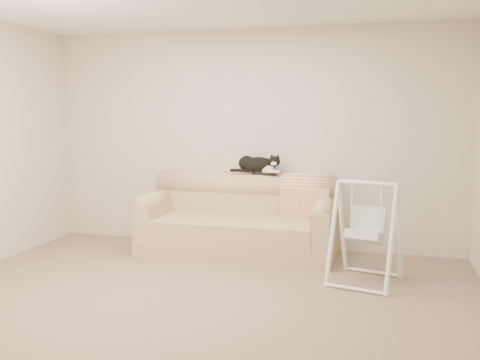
% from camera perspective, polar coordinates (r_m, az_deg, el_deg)
% --- Properties ---
extents(ground_plane, '(5.00, 5.00, 0.00)m').
position_cam_1_polar(ground_plane, '(4.79, -4.73, -12.58)').
color(ground_plane, '#71614D').
rests_on(ground_plane, ground).
extents(room_shell, '(5.04, 4.04, 2.60)m').
position_cam_1_polar(room_shell, '(4.51, -4.93, 6.00)').
color(room_shell, beige).
rests_on(room_shell, ground).
extents(sofa, '(2.20, 0.93, 0.90)m').
position_cam_1_polar(sofa, '(6.19, -0.12, -4.60)').
color(sofa, tan).
rests_on(sofa, ground).
extents(remote_a, '(0.18, 0.06, 0.03)m').
position_cam_1_polar(remote_a, '(6.29, 2.14, 0.74)').
color(remote_a, black).
rests_on(remote_a, sofa).
extents(remote_b, '(0.17, 0.05, 0.02)m').
position_cam_1_polar(remote_b, '(6.23, 3.23, 0.65)').
color(remote_b, black).
rests_on(remote_b, sofa).
extents(tuxedo_cat, '(0.61, 0.26, 0.24)m').
position_cam_1_polar(tuxedo_cat, '(6.29, 1.95, 1.67)').
color(tuxedo_cat, black).
rests_on(tuxedo_cat, sofa).
extents(throw_blanket, '(0.55, 0.38, 0.58)m').
position_cam_1_polar(throw_blanket, '(6.20, 7.11, -1.13)').
color(throw_blanket, '#DC6F43').
rests_on(throw_blanket, sofa).
extents(baby_swing, '(0.73, 0.76, 0.99)m').
position_cam_1_polar(baby_swing, '(5.24, 13.27, -5.42)').
color(baby_swing, white).
rests_on(baby_swing, ground).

